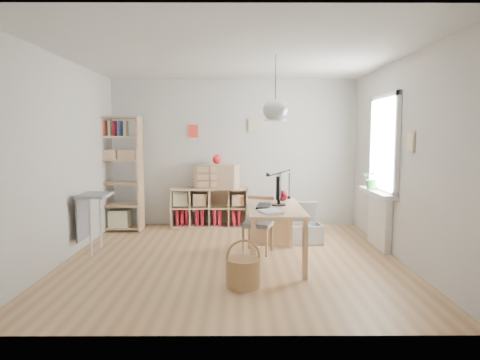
{
  "coord_description": "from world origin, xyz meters",
  "views": [
    {
      "loc": [
        0.08,
        -5.68,
        1.68
      ],
      "look_at": [
        0.1,
        0.3,
        1.05
      ],
      "focal_mm": 32.0,
      "sensor_mm": 36.0,
      "label": 1
    }
  ],
  "objects_px": {
    "drawer_chest": "(217,176)",
    "cube_shelf": "(209,210)",
    "storage_chest": "(302,229)",
    "chair": "(259,221)",
    "monitor": "(279,188)",
    "desk": "(274,213)",
    "tall_bookshelf": "(118,169)"
  },
  "relations": [
    {
      "from": "storage_chest",
      "to": "cube_shelf",
      "type": "bearing_deg",
      "value": 139.53
    },
    {
      "from": "drawer_chest",
      "to": "cube_shelf",
      "type": "bearing_deg",
      "value": -178.55
    },
    {
      "from": "desk",
      "to": "tall_bookshelf",
      "type": "xyz_separation_m",
      "value": [
        -2.59,
        1.95,
        0.43
      ]
    },
    {
      "from": "drawer_chest",
      "to": "monitor",
      "type": "bearing_deg",
      "value": -50.62
    },
    {
      "from": "cube_shelf",
      "to": "chair",
      "type": "relative_size",
      "value": 1.75
    },
    {
      "from": "cube_shelf",
      "to": "drawer_chest",
      "type": "bearing_deg",
      "value": -14.32
    },
    {
      "from": "monitor",
      "to": "chair",
      "type": "bearing_deg",
      "value": 127.74
    },
    {
      "from": "chair",
      "to": "monitor",
      "type": "height_order",
      "value": "monitor"
    },
    {
      "from": "cube_shelf",
      "to": "tall_bookshelf",
      "type": "xyz_separation_m",
      "value": [
        -1.56,
        -0.28,
        0.79
      ]
    },
    {
      "from": "storage_chest",
      "to": "chair",
      "type": "bearing_deg",
      "value": -145.54
    },
    {
      "from": "chair",
      "to": "drawer_chest",
      "type": "bearing_deg",
      "value": 129.34
    },
    {
      "from": "tall_bookshelf",
      "to": "monitor",
      "type": "distance_m",
      "value": 3.25
    },
    {
      "from": "tall_bookshelf",
      "to": "chair",
      "type": "xyz_separation_m",
      "value": [
        2.41,
        -1.44,
        -0.63
      ]
    },
    {
      "from": "chair",
      "to": "drawer_chest",
      "type": "xyz_separation_m",
      "value": [
        -0.68,
        1.68,
        0.48
      ]
    },
    {
      "from": "cube_shelf",
      "to": "tall_bookshelf",
      "type": "distance_m",
      "value": 1.77
    },
    {
      "from": "tall_bookshelf",
      "to": "chair",
      "type": "distance_m",
      "value": 2.88
    },
    {
      "from": "cube_shelf",
      "to": "chair",
      "type": "bearing_deg",
      "value": -63.88
    },
    {
      "from": "monitor",
      "to": "storage_chest",
      "type": "bearing_deg",
      "value": 73.51
    },
    {
      "from": "desk",
      "to": "tall_bookshelf",
      "type": "bearing_deg",
      "value": 142.99
    },
    {
      "from": "monitor",
      "to": "cube_shelf",
      "type": "bearing_deg",
      "value": 125.45
    },
    {
      "from": "chair",
      "to": "monitor",
      "type": "distance_m",
      "value": 0.72
    },
    {
      "from": "desk",
      "to": "cube_shelf",
      "type": "bearing_deg",
      "value": 114.61
    },
    {
      "from": "desk",
      "to": "chair",
      "type": "xyz_separation_m",
      "value": [
        -0.18,
        0.51,
        -0.2
      ]
    },
    {
      "from": "desk",
      "to": "storage_chest",
      "type": "height_order",
      "value": "desk"
    },
    {
      "from": "cube_shelf",
      "to": "storage_chest",
      "type": "bearing_deg",
      "value": -36.74
    },
    {
      "from": "desk",
      "to": "tall_bookshelf",
      "type": "distance_m",
      "value": 3.27
    },
    {
      "from": "storage_chest",
      "to": "monitor",
      "type": "height_order",
      "value": "monitor"
    },
    {
      "from": "chair",
      "to": "drawer_chest",
      "type": "relative_size",
      "value": 1.05
    },
    {
      "from": "drawer_chest",
      "to": "storage_chest",
      "type": "bearing_deg",
      "value": -22.99
    },
    {
      "from": "monitor",
      "to": "tall_bookshelf",
      "type": "bearing_deg",
      "value": 153.45
    },
    {
      "from": "chair",
      "to": "monitor",
      "type": "xyz_separation_m",
      "value": [
        0.24,
        -0.44,
        0.52
      ]
    },
    {
      "from": "tall_bookshelf",
      "to": "monitor",
      "type": "height_order",
      "value": "tall_bookshelf"
    }
  ]
}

